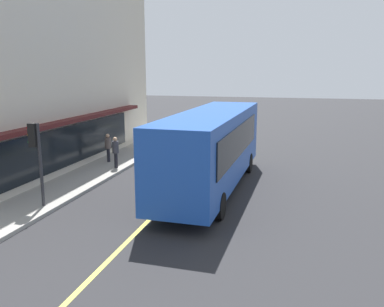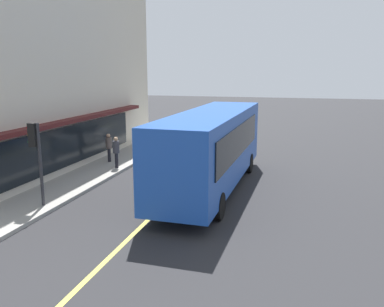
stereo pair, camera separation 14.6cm
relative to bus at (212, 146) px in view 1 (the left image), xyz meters
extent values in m
plane|color=#28282B|center=(1.76, 1.40, -1.99)|extent=(120.00, 120.00, 0.00)
cube|color=#9E9B93|center=(1.76, 6.41, -1.91)|extent=(80.00, 2.44, 0.15)
cube|color=#D8D14C|center=(1.76, 1.40, -1.98)|extent=(36.00, 0.16, 0.01)
cube|color=#4C1919|center=(1.04, 7.38, 0.81)|extent=(15.11, 0.70, 0.20)
cube|color=black|center=(1.04, 7.60, -0.49)|extent=(12.95, 0.08, 2.00)
cube|color=#1E4CAD|center=(-0.04, 0.00, 0.01)|extent=(11.07, 2.81, 3.00)
cube|color=black|center=(5.41, -0.15, 0.37)|extent=(0.18, 2.10, 1.80)
cube|color=black|center=(-0.30, 1.28, 0.37)|extent=(8.80, 0.31, 1.32)
cube|color=black|center=(-0.37, -1.26, 0.37)|extent=(8.80, 0.31, 1.32)
cube|color=#0CF259|center=(5.48, -0.15, 1.26)|extent=(0.13, 1.90, 0.36)
cube|color=#2D2D33|center=(5.51, -0.16, -1.24)|extent=(0.23, 2.40, 0.40)
cylinder|color=black|center=(3.51, 1.03, -1.49)|extent=(1.01, 0.33, 1.00)
cylinder|color=black|center=(3.45, -1.23, -1.49)|extent=(1.01, 0.33, 1.00)
cylinder|color=black|center=(-3.52, 1.23, -1.49)|extent=(1.01, 0.33, 1.00)
cylinder|color=black|center=(-3.59, -1.03, -1.49)|extent=(1.01, 0.33, 1.00)
cylinder|color=#2D2D33|center=(-4.27, 5.74, -0.24)|extent=(0.12, 0.12, 3.20)
cube|color=black|center=(-4.27, 5.94, 0.91)|extent=(0.30, 0.30, 0.90)
sphere|color=red|center=(-4.27, 6.11, 1.18)|extent=(0.18, 0.18, 0.18)
sphere|color=orange|center=(-4.27, 6.11, 0.91)|extent=(0.18, 0.18, 0.18)
sphere|color=green|center=(-4.27, 6.11, 0.64)|extent=(0.18, 0.18, 0.18)
cube|color=#B7BABF|center=(7.93, 4.08, -1.39)|extent=(4.34, 1.89, 0.75)
cube|color=black|center=(7.78, 4.07, -0.74)|extent=(2.44, 1.56, 0.55)
cylinder|color=black|center=(9.33, 4.93, -1.67)|extent=(0.64, 0.23, 0.64)
cylinder|color=black|center=(9.37, 3.29, -1.67)|extent=(0.64, 0.23, 0.64)
cylinder|color=black|center=(6.49, 4.86, -1.67)|extent=(0.64, 0.23, 0.64)
cylinder|color=black|center=(6.53, 3.22, -1.67)|extent=(0.64, 0.23, 0.64)
cylinder|color=black|center=(3.21, 6.67, -1.45)|extent=(0.18, 0.18, 0.78)
cylinder|color=#594C47|center=(3.21, 6.67, -0.75)|extent=(0.34, 0.34, 0.62)
sphere|color=tan|center=(3.21, 6.67, -0.33)|extent=(0.22, 0.22, 0.22)
cylinder|color=black|center=(2.02, 5.65, -1.43)|extent=(0.18, 0.18, 0.80)
cylinder|color=#3F3F47|center=(2.02, 5.65, -0.71)|extent=(0.34, 0.34, 0.64)
sphere|color=tan|center=(2.02, 5.65, -0.28)|extent=(0.22, 0.22, 0.22)
camera|label=1|loc=(-17.08, -3.54, 3.32)|focal=37.53mm
camera|label=2|loc=(-17.04, -3.68, 3.32)|focal=37.53mm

